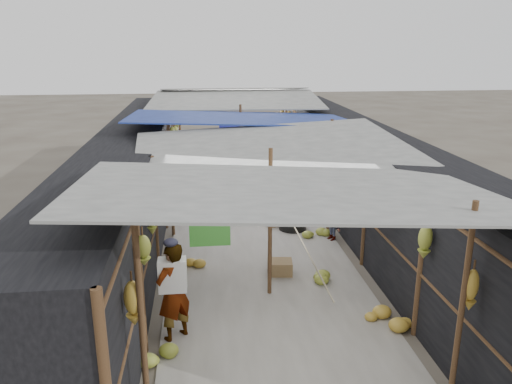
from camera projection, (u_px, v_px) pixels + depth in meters
name	position (u px, v px, depth m)	size (l,w,h in m)	color
aisle_slab	(250.00, 224.00, 12.07)	(3.60, 16.00, 0.02)	#9E998E
stall_left	(133.00, 182.00, 11.46)	(1.40, 15.00, 2.30)	black
stall_right	(361.00, 176.00, 12.04)	(1.40, 15.00, 2.30)	black
crate_near	(280.00, 268.00, 9.44)	(0.46, 0.37, 0.28)	brown
crate_mid	(275.00, 220.00, 11.98)	(0.47, 0.38, 0.28)	brown
crate_back	(237.00, 210.00, 12.64)	(0.48, 0.39, 0.31)	brown
black_basin	(293.00, 226.00, 11.72)	(0.63, 0.63, 0.19)	black
vendor_elderly	(173.00, 292.00, 7.21)	(0.56, 0.36, 1.52)	white
shopper_blue	(200.00, 182.00, 12.87)	(0.75, 0.58, 1.54)	#1D3995
vendor_seated	(332.00, 220.00, 10.98)	(0.63, 0.36, 0.98)	#4B4641
market_canopy	(249.00, 124.00, 11.71)	(5.62, 15.20, 2.77)	brown
hanging_bananas	(247.00, 162.00, 11.22)	(3.96, 13.80, 0.78)	#AD882C
floor_bananas	(254.00, 239.00, 10.74)	(4.02, 10.46, 0.36)	#AD882C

